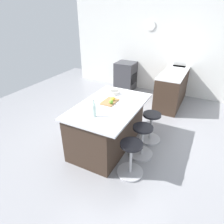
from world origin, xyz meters
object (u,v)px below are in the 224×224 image
at_px(oven_range, 126,76).
at_px(apple_yellow, 113,99).
at_px(water_bottle, 94,110).
at_px(cutting_board, 110,102).
at_px(stool_middle, 142,142).
at_px(fruit_bowl, 114,92).
at_px(stool_by_window, 151,128).
at_px(stool_near_camera, 131,159).
at_px(apple_green, 111,102).
at_px(kitchen_island, 108,125).

distance_m(oven_range, apple_yellow, 2.98).
bearing_deg(water_bottle, oven_range, -164.55).
bearing_deg(water_bottle, cutting_board, -176.44).
relative_size(stool_middle, fruit_bowl, 2.88).
distance_m(oven_range, water_bottle, 3.60).
relative_size(stool_by_window, stool_near_camera, 1.00).
relative_size(oven_range, apple_green, 11.55).
relative_size(kitchen_island, water_bottle, 5.40).
bearing_deg(fruit_bowl, water_bottle, 7.85).
bearing_deg(oven_range, water_bottle, 15.45).
bearing_deg(water_bottle, kitchen_island, -176.42).
bearing_deg(oven_range, fruit_bowl, 18.36).
bearing_deg(stool_near_camera, stool_by_window, 180.00).
bearing_deg(water_bottle, apple_yellow, 179.34).
relative_size(stool_by_window, cutting_board, 1.69).
xyz_separation_m(apple_green, water_bottle, (0.51, -0.04, 0.06)).
bearing_deg(fruit_bowl, apple_green, 20.36).
bearing_deg(stool_by_window, kitchen_island, -53.25).
xyz_separation_m(oven_range, kitchen_island, (2.94, 0.92, 0.00)).
relative_size(cutting_board, fruit_bowl, 1.70).
relative_size(oven_range, apple_yellow, 11.14).
height_order(oven_range, cutting_board, cutting_board).
relative_size(oven_range, stool_middle, 1.46).
relative_size(cutting_board, apple_green, 4.68).
xyz_separation_m(kitchen_island, apple_green, (-0.02, 0.07, 0.50)).
height_order(oven_range, stool_middle, oven_range).
distance_m(stool_middle, stool_near_camera, 0.53).
xyz_separation_m(kitchen_island, apple_yellow, (-0.16, 0.04, 0.50)).
height_order(oven_range, stool_near_camera, oven_range).
xyz_separation_m(oven_range, stool_near_camera, (3.47, 1.62, -0.16)).
relative_size(apple_yellow, water_bottle, 0.26).
bearing_deg(cutting_board, oven_range, -162.17).
distance_m(stool_by_window, apple_yellow, 1.01).
distance_m(apple_yellow, apple_green, 0.14).
xyz_separation_m(kitchen_island, stool_middle, (0.00, 0.71, -0.16)).
bearing_deg(fruit_bowl, oven_range, -161.64).
height_order(cutting_board, fruit_bowl, fruit_bowl).
distance_m(kitchen_island, stool_middle, 0.73).
relative_size(apple_green, fruit_bowl, 0.36).
xyz_separation_m(apple_yellow, water_bottle, (0.65, -0.01, 0.06)).
height_order(apple_green, fruit_bowl, apple_green).
distance_m(stool_near_camera, apple_yellow, 1.16).
distance_m(apple_green, water_bottle, 0.52).
relative_size(stool_middle, apple_yellow, 7.63).
bearing_deg(stool_near_camera, stool_middle, 180.00).
distance_m(stool_by_window, stool_middle, 0.53).
xyz_separation_m(kitchen_island, stool_by_window, (-0.53, 0.71, -0.16)).
relative_size(oven_range, cutting_board, 2.47).
xyz_separation_m(stool_middle, fruit_bowl, (-0.49, -0.81, 0.64)).
bearing_deg(water_bottle, stool_by_window, 146.40).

